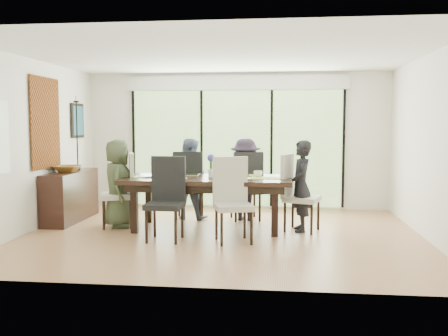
# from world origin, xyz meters

# --- Properties ---
(floor) EXTENTS (6.00, 5.00, 0.01)m
(floor) POSITION_xyz_m (0.00, 0.00, -0.01)
(floor) COLOR #965E3C
(floor) RESTS_ON ground
(ceiling) EXTENTS (6.00, 5.00, 0.01)m
(ceiling) POSITION_xyz_m (0.00, 0.00, 2.71)
(ceiling) COLOR white
(ceiling) RESTS_ON wall_back
(wall_back) EXTENTS (6.00, 0.02, 2.70)m
(wall_back) POSITION_xyz_m (0.00, 2.51, 1.35)
(wall_back) COLOR white
(wall_back) RESTS_ON floor
(wall_front) EXTENTS (6.00, 0.02, 2.70)m
(wall_front) POSITION_xyz_m (0.00, -2.51, 1.35)
(wall_front) COLOR beige
(wall_front) RESTS_ON floor
(wall_left) EXTENTS (0.02, 5.00, 2.70)m
(wall_left) POSITION_xyz_m (-3.01, 0.00, 1.35)
(wall_left) COLOR silver
(wall_left) RESTS_ON floor
(wall_right) EXTENTS (0.02, 5.00, 2.70)m
(wall_right) POSITION_xyz_m (3.01, 0.00, 1.35)
(wall_right) COLOR silver
(wall_right) RESTS_ON floor
(glass_doors) EXTENTS (4.20, 0.02, 2.30)m
(glass_doors) POSITION_xyz_m (0.00, 2.47, 1.20)
(glass_doors) COLOR #598C3F
(glass_doors) RESTS_ON wall_back
(blinds_header) EXTENTS (4.40, 0.06, 0.28)m
(blinds_header) POSITION_xyz_m (0.00, 2.46, 2.50)
(blinds_header) COLOR white
(blinds_header) RESTS_ON wall_back
(mullion_a) EXTENTS (0.05, 0.04, 2.30)m
(mullion_a) POSITION_xyz_m (-2.10, 2.46, 1.20)
(mullion_a) COLOR black
(mullion_a) RESTS_ON wall_back
(mullion_b) EXTENTS (0.05, 0.04, 2.30)m
(mullion_b) POSITION_xyz_m (-0.70, 2.46, 1.20)
(mullion_b) COLOR black
(mullion_b) RESTS_ON wall_back
(mullion_c) EXTENTS (0.05, 0.04, 2.30)m
(mullion_c) POSITION_xyz_m (0.70, 2.46, 1.20)
(mullion_c) COLOR black
(mullion_c) RESTS_ON wall_back
(mullion_d) EXTENTS (0.05, 0.04, 2.30)m
(mullion_d) POSITION_xyz_m (2.10, 2.46, 1.20)
(mullion_d) COLOR black
(mullion_d) RESTS_ON wall_back
(deck) EXTENTS (6.00, 1.80, 0.10)m
(deck) POSITION_xyz_m (0.00, 3.40, -0.05)
(deck) COLOR brown
(deck) RESTS_ON ground
(rail_top) EXTENTS (6.00, 0.08, 0.06)m
(rail_top) POSITION_xyz_m (0.00, 4.20, 0.55)
(rail_top) COLOR brown
(rail_top) RESTS_ON deck
(foliage_left) EXTENTS (3.20, 3.20, 3.20)m
(foliage_left) POSITION_xyz_m (-1.80, 5.20, 1.44)
(foliage_left) COLOR #14380F
(foliage_left) RESTS_ON ground
(foliage_mid) EXTENTS (4.00, 4.00, 4.00)m
(foliage_mid) POSITION_xyz_m (0.40, 5.80, 1.80)
(foliage_mid) COLOR #14380F
(foliage_mid) RESTS_ON ground
(foliage_right) EXTENTS (2.80, 2.80, 2.80)m
(foliage_right) POSITION_xyz_m (2.20, 5.00, 1.26)
(foliage_right) COLOR #14380F
(foliage_right) RESTS_ON ground
(foliage_far) EXTENTS (3.60, 3.60, 3.60)m
(foliage_far) POSITION_xyz_m (-0.60, 6.50, 1.62)
(foliage_far) COLOR #14380F
(foliage_far) RESTS_ON ground
(table_top) EXTENTS (2.67, 1.22, 0.07)m
(table_top) POSITION_xyz_m (-0.28, 0.40, 0.80)
(table_top) COLOR black
(table_top) RESTS_ON floor
(table_apron) EXTENTS (2.44, 1.00, 0.11)m
(table_apron) POSITION_xyz_m (-0.28, 0.40, 0.70)
(table_apron) COLOR black
(table_apron) RESTS_ON floor
(table_leg_fl) EXTENTS (0.10, 0.10, 0.77)m
(table_leg_fl) POSITION_xyz_m (-1.36, -0.03, 0.38)
(table_leg_fl) COLOR black
(table_leg_fl) RESTS_ON floor
(table_leg_fr) EXTENTS (0.10, 0.10, 0.77)m
(table_leg_fr) POSITION_xyz_m (0.80, -0.03, 0.38)
(table_leg_fr) COLOR black
(table_leg_fr) RESTS_ON floor
(table_leg_bl) EXTENTS (0.10, 0.10, 0.77)m
(table_leg_bl) POSITION_xyz_m (-1.36, 0.83, 0.38)
(table_leg_bl) COLOR black
(table_leg_bl) RESTS_ON floor
(table_leg_br) EXTENTS (0.10, 0.10, 0.77)m
(table_leg_br) POSITION_xyz_m (0.80, 0.83, 0.38)
(table_leg_br) COLOR black
(table_leg_br) RESTS_ON floor
(chair_left_end) EXTENTS (0.65, 0.65, 1.22)m
(chair_left_end) POSITION_xyz_m (-1.78, 0.40, 0.61)
(chair_left_end) COLOR silver
(chair_left_end) RESTS_ON floor
(chair_right_end) EXTENTS (0.64, 0.64, 1.22)m
(chair_right_end) POSITION_xyz_m (1.22, 0.40, 0.61)
(chair_right_end) COLOR silver
(chair_right_end) RESTS_ON floor
(chair_far_left) EXTENTS (0.55, 0.55, 1.22)m
(chair_far_left) POSITION_xyz_m (-0.73, 1.25, 0.61)
(chair_far_left) COLOR black
(chair_far_left) RESTS_ON floor
(chair_far_right) EXTENTS (0.63, 0.63, 1.22)m
(chair_far_right) POSITION_xyz_m (0.27, 1.25, 0.61)
(chair_far_right) COLOR black
(chair_far_right) RESTS_ON floor
(chair_near_left) EXTENTS (0.53, 0.53, 1.22)m
(chair_near_left) POSITION_xyz_m (-0.78, -0.47, 0.61)
(chair_near_left) COLOR black
(chair_near_left) RESTS_ON floor
(chair_near_right) EXTENTS (0.64, 0.64, 1.22)m
(chair_near_right) POSITION_xyz_m (0.22, -0.47, 0.61)
(chair_near_right) COLOR beige
(chair_near_right) RESTS_ON floor
(person_left_end) EXTENTS (0.56, 0.75, 1.43)m
(person_left_end) POSITION_xyz_m (-1.76, 0.40, 0.72)
(person_left_end) COLOR #424F34
(person_left_end) RESTS_ON floor
(person_right_end) EXTENTS (0.48, 0.71, 1.43)m
(person_right_end) POSITION_xyz_m (1.20, 0.40, 0.72)
(person_right_end) COLOR black
(person_right_end) RESTS_ON floor
(person_far_left) EXTENTS (0.75, 0.57, 1.43)m
(person_far_left) POSITION_xyz_m (-0.73, 1.23, 0.72)
(person_far_left) COLOR slate
(person_far_left) RESTS_ON floor
(person_far_right) EXTENTS (0.70, 0.47, 1.43)m
(person_far_right) POSITION_xyz_m (0.27, 1.23, 0.72)
(person_far_right) COLOR #251D2C
(person_far_right) RESTS_ON floor
(placemat_left) EXTENTS (0.49, 0.36, 0.01)m
(placemat_left) POSITION_xyz_m (-1.23, 0.40, 0.84)
(placemat_left) COLOR #A4B942
(placemat_left) RESTS_ON table_top
(placemat_right) EXTENTS (0.49, 0.36, 0.01)m
(placemat_right) POSITION_xyz_m (0.67, 0.40, 0.84)
(placemat_right) COLOR #A2BE44
(placemat_right) RESTS_ON table_top
(placemat_far_l) EXTENTS (0.49, 0.36, 0.01)m
(placemat_far_l) POSITION_xyz_m (-0.73, 0.80, 0.84)
(placemat_far_l) COLOR #84C345
(placemat_far_l) RESTS_ON table_top
(placemat_far_r) EXTENTS (0.49, 0.36, 0.01)m
(placemat_far_r) POSITION_xyz_m (0.27, 0.80, 0.84)
(placemat_far_r) COLOR #7EA83C
(placemat_far_r) RESTS_ON table_top
(placemat_paper) EXTENTS (0.49, 0.36, 0.01)m
(placemat_paper) POSITION_xyz_m (-0.83, 0.10, 0.84)
(placemat_paper) COLOR white
(placemat_paper) RESTS_ON table_top
(tablet_far_l) EXTENTS (0.29, 0.20, 0.01)m
(tablet_far_l) POSITION_xyz_m (-0.63, 0.75, 0.85)
(tablet_far_l) COLOR black
(tablet_far_l) RESTS_ON table_top
(tablet_far_r) EXTENTS (0.27, 0.19, 0.01)m
(tablet_far_r) POSITION_xyz_m (0.22, 0.75, 0.85)
(tablet_far_r) COLOR black
(tablet_far_r) RESTS_ON table_top
(papers) EXTENTS (0.33, 0.24, 0.00)m
(papers) POSITION_xyz_m (0.42, 0.35, 0.84)
(papers) COLOR white
(papers) RESTS_ON table_top
(platter_base) EXTENTS (0.29, 0.29, 0.03)m
(platter_base) POSITION_xyz_m (-0.83, 0.10, 0.85)
(platter_base) COLOR white
(platter_base) RESTS_ON table_top
(platter_snacks) EXTENTS (0.22, 0.22, 0.02)m
(platter_snacks) POSITION_xyz_m (-0.83, 0.10, 0.87)
(platter_snacks) COLOR orange
(platter_snacks) RESTS_ON table_top
(vase) EXTENTS (0.09, 0.09, 0.13)m
(vase) POSITION_xyz_m (-0.23, 0.45, 0.90)
(vase) COLOR silver
(vase) RESTS_ON table_top
(hyacinth_stems) EXTENTS (0.04, 0.04, 0.18)m
(hyacinth_stems) POSITION_xyz_m (-0.23, 0.45, 1.03)
(hyacinth_stems) COLOR #337226
(hyacinth_stems) RESTS_ON table_top
(hyacinth_blooms) EXTENTS (0.12, 0.12, 0.12)m
(hyacinth_blooms) POSITION_xyz_m (-0.23, 0.45, 1.14)
(hyacinth_blooms) COLOR #4844AA
(hyacinth_blooms) RESTS_ON table_top
(laptop) EXTENTS (0.43, 0.42, 0.03)m
(laptop) POSITION_xyz_m (-1.13, 0.30, 0.85)
(laptop) COLOR silver
(laptop) RESTS_ON table_top
(cup_a) EXTENTS (0.19, 0.19, 0.11)m
(cup_a) POSITION_xyz_m (-0.98, 0.55, 0.89)
(cup_a) COLOR white
(cup_a) RESTS_ON table_top
(cup_b) EXTENTS (0.16, 0.16, 0.10)m
(cup_b) POSITION_xyz_m (-0.13, 0.30, 0.88)
(cup_b) COLOR white
(cup_b) RESTS_ON table_top
(cup_c) EXTENTS (0.19, 0.19, 0.11)m
(cup_c) POSITION_xyz_m (0.52, 0.50, 0.89)
(cup_c) COLOR white
(cup_c) RESTS_ON table_top
(book) EXTENTS (0.21, 0.27, 0.02)m
(book) POSITION_xyz_m (-0.03, 0.45, 0.84)
(book) COLOR white
(book) RESTS_ON table_top
(sideboard) EXTENTS (0.43, 1.53, 0.86)m
(sideboard) POSITION_xyz_m (-2.76, 0.82, 0.43)
(sideboard) COLOR black
(sideboard) RESTS_ON floor
(bowl) EXTENTS (0.46, 0.46, 0.11)m
(bowl) POSITION_xyz_m (-2.76, 0.72, 0.92)
(bowl) COLOR brown
(bowl) RESTS_ON sideboard
(candlestick_base) EXTENTS (0.10, 0.10, 0.04)m
(candlestick_base) POSITION_xyz_m (-2.76, 1.17, 0.88)
(candlestick_base) COLOR black
(candlestick_base) RESTS_ON sideboard
(candlestick_shaft) EXTENTS (0.02, 0.02, 1.20)m
(candlestick_shaft) POSITION_xyz_m (-2.76, 1.17, 1.49)
(candlestick_shaft) COLOR black
(candlestick_shaft) RESTS_ON sideboard
(candlestick_pan) EXTENTS (0.10, 0.10, 0.03)m
(candlestick_pan) POSITION_xyz_m (-2.76, 1.17, 2.08)
(candlestick_pan) COLOR black
(candlestick_pan) RESTS_ON sideboard
(candle) EXTENTS (0.03, 0.03, 0.10)m
(candle) POSITION_xyz_m (-2.76, 1.17, 2.14)
(candle) COLOR silver
(candle) RESTS_ON sideboard
(tapestry) EXTENTS (0.02, 1.00, 1.50)m
(tapestry) POSITION_xyz_m (-2.97, 0.40, 1.70)
(tapestry) COLOR #8E4114
(tapestry) RESTS_ON wall_left
(art_frame) EXTENTS (0.03, 0.55, 0.65)m
(art_frame) POSITION_xyz_m (-2.97, 1.70, 1.75)
(art_frame) COLOR black
(art_frame) RESTS_ON wall_left
(art_canvas) EXTENTS (0.01, 0.45, 0.55)m
(art_canvas) POSITION_xyz_m (-2.95, 1.70, 1.75)
(art_canvas) COLOR #1B4A57
(art_canvas) RESTS_ON wall_left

